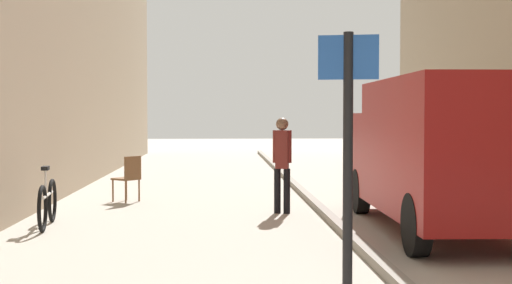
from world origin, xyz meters
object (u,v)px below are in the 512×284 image
(delivery_van, at_px, (445,150))
(cafe_chair_near_window, at_px, (129,175))
(street_sign_post, at_px, (348,138))
(pedestrian_main_foreground, at_px, (282,158))
(bicycle_leaning, at_px, (47,203))

(delivery_van, distance_m, cafe_chair_near_window, 6.62)
(street_sign_post, bearing_deg, cafe_chair_near_window, -54.96)
(pedestrian_main_foreground, xyz_separation_m, bicycle_leaning, (-3.85, -1.37, -0.62))
(delivery_van, relative_size, bicycle_leaning, 3.17)
(pedestrian_main_foreground, distance_m, bicycle_leaning, 4.14)
(delivery_van, bearing_deg, cafe_chair_near_window, 144.74)
(delivery_van, distance_m, bicycle_leaning, 6.27)
(pedestrian_main_foreground, bearing_deg, cafe_chair_near_window, -17.95)
(street_sign_post, relative_size, bicycle_leaning, 1.47)
(cafe_chair_near_window, bearing_deg, bicycle_leaning, -156.52)
(street_sign_post, xyz_separation_m, bicycle_leaning, (-4.01, 4.35, -1.16))
(delivery_van, relative_size, cafe_chair_near_window, 5.97)
(street_sign_post, bearing_deg, delivery_van, -108.11)
(pedestrian_main_foreground, height_order, street_sign_post, street_sign_post)
(delivery_van, xyz_separation_m, cafe_chair_near_window, (-5.29, 3.91, -0.70))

